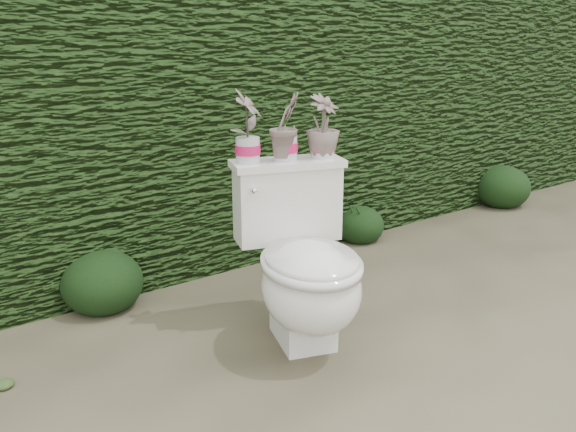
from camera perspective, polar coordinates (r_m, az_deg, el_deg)
ground at (r=2.77m, az=7.91°, el=-11.82°), size 60.00×60.00×0.00m
hedge at (r=3.77m, az=-8.76°, el=8.88°), size 8.00×1.00×1.60m
toilet at (r=2.61m, az=1.56°, el=-4.86°), size 0.64×0.79×0.78m
potted_plant_left at (r=2.63m, az=-3.83°, el=8.22°), size 0.19×0.18×0.30m
potted_plant_center at (r=2.68m, az=-0.25°, el=8.21°), size 0.19×0.18×0.28m
potted_plant_right at (r=2.73m, az=3.29°, el=8.22°), size 0.18×0.18×0.27m
liriope_clump_1 at (r=3.15m, az=-17.05°, el=-5.47°), size 0.40×0.40×0.32m
liriope_clump_2 at (r=4.00m, az=6.74°, el=-0.46°), size 0.32×0.32×0.25m
liriope_clump_3 at (r=5.03m, az=19.44°, el=2.87°), size 0.42×0.42×0.34m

